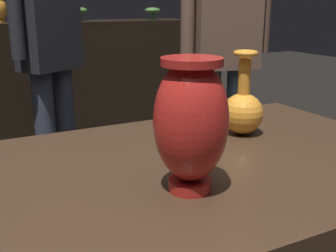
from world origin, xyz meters
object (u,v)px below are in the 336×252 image
object	(u,v)px
vase_right_accent	(243,109)
shelf_vase_far_right	(153,11)
shelf_vase_center	(0,9)
visitor_center_back	(49,42)
vase_centerpiece	(191,121)
shelf_vase_right	(79,11)
visitor_near_right	(226,39)

from	to	relation	value
vase_right_accent	shelf_vase_far_right	distance (m)	2.21
vase_right_accent	shelf_vase_center	bearing A→B (deg)	98.15
shelf_vase_far_right	visitor_center_back	xyz separation A→B (m)	(-0.88, -0.58, -0.15)
vase_centerpiece	shelf_vase_right	xyz separation A→B (m)	(0.49, 2.38, 0.13)
vase_centerpiece	shelf_vase_right	distance (m)	2.43
visitor_near_right	vase_centerpiece	bearing A→B (deg)	67.17
vase_right_accent	shelf_vase_right	bearing A→B (deg)	84.17
shelf_vase_right	vase_right_accent	bearing A→B (deg)	-95.83
vase_right_accent	shelf_vase_right	world-z (taller)	shelf_vase_right
visitor_center_back	vase_centerpiece	bearing A→B (deg)	53.78
shelf_vase_right	shelf_vase_far_right	distance (m)	0.53
vase_centerpiece	visitor_near_right	size ratio (longest dim) A/B	0.14
shelf_vase_far_right	visitor_center_back	bearing A→B (deg)	-146.44
vase_centerpiece	visitor_near_right	xyz separation A→B (m)	(0.91, 1.21, 0.01)
shelf_vase_center	shelf_vase_far_right	distance (m)	1.04
shelf_vase_far_right	visitor_near_right	distance (m)	1.10
shelf_vase_right	visitor_center_back	world-z (taller)	visitor_center_back
shelf_vase_center	visitor_near_right	bearing A→B (deg)	-49.73
vase_centerpiece	shelf_vase_center	world-z (taller)	shelf_vase_center
vase_centerpiece	shelf_vase_far_right	bearing A→B (deg)	66.12
vase_centerpiece	vase_right_accent	bearing A→B (deg)	38.70
vase_centerpiece	visitor_near_right	world-z (taller)	visitor_near_right
vase_right_accent	visitor_center_back	size ratio (longest dim) A/B	0.13
visitor_near_right	shelf_vase_center	bearing A→B (deg)	-35.58
vase_centerpiece	shelf_vase_far_right	size ratio (longest dim) A/B	1.97
vase_right_accent	shelf_vase_center	distance (m)	2.12
vase_centerpiece	vase_right_accent	distance (m)	0.36
vase_right_accent	visitor_center_back	xyz separation A→B (m)	(-0.14, 1.49, 0.05)
shelf_vase_far_right	visitor_near_right	bearing A→B (deg)	-95.55
shelf_vase_far_right	visitor_near_right	size ratio (longest dim) A/B	0.07
visitor_center_back	shelf_vase_far_right	bearing A→B (deg)	-178.19
shelf_vase_right	visitor_near_right	xyz separation A→B (m)	(0.41, -1.17, -0.12)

